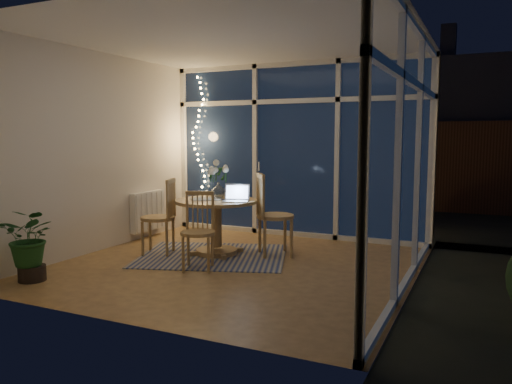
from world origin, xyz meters
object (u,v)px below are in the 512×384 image
chair_left (158,216)px  chair_right (275,214)px  chair_front (198,231)px  potted_plant (31,245)px  laptop (236,192)px  flower_vase (219,190)px  dining_table (217,227)px

chair_left → chair_right: size_ratio=0.93×
chair_front → potted_plant: size_ratio=1.18×
chair_left → chair_front: 0.97m
chair_left → potted_plant: chair_left is taller
chair_right → laptop: bearing=96.3°
chair_right → chair_front: size_ratio=1.19×
chair_right → chair_front: (-0.52, -1.00, -0.08)m
flower_vase → potted_plant: (-1.10, -2.05, -0.43)m
chair_right → potted_plant: size_ratio=1.40×
chair_right → flower_vase: size_ratio=5.06×
laptop → chair_front: bearing=-118.8°
chair_front → potted_plant: (-1.35, -1.11, -0.07)m
chair_left → chair_front: bearing=43.6°
dining_table → laptop: (0.31, -0.07, 0.47)m
chair_front → flower_vase: size_ratio=4.26×
laptop → potted_plant: size_ratio=0.41×
chair_front → chair_left: bearing=131.9°
dining_table → potted_plant: size_ratio=1.37×
chair_right → potted_plant: 2.83m
chair_right → chair_front: 1.14m
chair_left → chair_front: (0.87, -0.43, -0.05)m
dining_table → flower_vase: 0.51m
dining_table → chair_right: size_ratio=0.98×
chair_right → flower_vase: chair_right is taller
chair_left → laptop: chair_left is taller
chair_left → chair_right: 1.50m
chair_left → potted_plant: 1.62m
chair_front → potted_plant: bearing=-162.0°
chair_right → potted_plant: chair_right is taller
potted_plant → chair_left: bearing=72.6°
chair_left → laptop: (1.00, 0.23, 0.33)m
potted_plant → dining_table: bearing=57.5°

